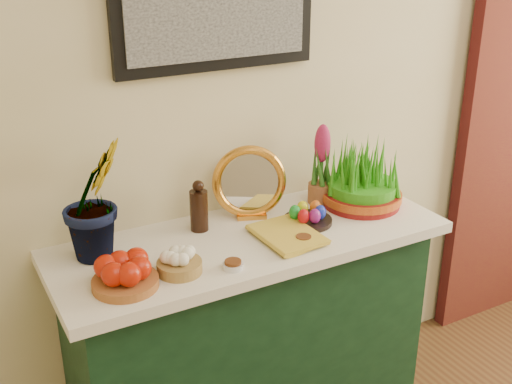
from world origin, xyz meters
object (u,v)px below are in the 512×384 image
(sideboard, at_px, (250,344))
(book, at_px, (264,241))
(mirror, at_px, (249,183))
(wheatgrass_sabzeh, at_px, (363,178))
(hyacinth_green, at_px, (93,181))

(sideboard, xyz_separation_m, book, (0.00, -0.10, 0.48))
(mirror, bearing_deg, wheatgrass_sabzeh, -15.06)
(hyacinth_green, distance_m, book, 0.60)
(hyacinth_green, bearing_deg, sideboard, -34.08)
(sideboard, xyz_separation_m, wheatgrass_sabzeh, (0.50, 0.02, 0.58))
(mirror, xyz_separation_m, wheatgrass_sabzeh, (0.43, -0.12, -0.02))
(sideboard, distance_m, book, 0.49)
(hyacinth_green, height_order, mirror, hyacinth_green)
(hyacinth_green, xyz_separation_m, mirror, (0.57, 0.03, -0.13))
(mirror, bearing_deg, hyacinth_green, -177.04)
(wheatgrass_sabzeh, bearing_deg, mirror, 164.94)
(sideboard, xyz_separation_m, hyacinth_green, (-0.50, 0.10, 0.73))
(wheatgrass_sabzeh, bearing_deg, hyacinth_green, 175.11)
(sideboard, xyz_separation_m, mirror, (0.07, 0.13, 0.60))
(book, height_order, wheatgrass_sabzeh, wheatgrass_sabzeh)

